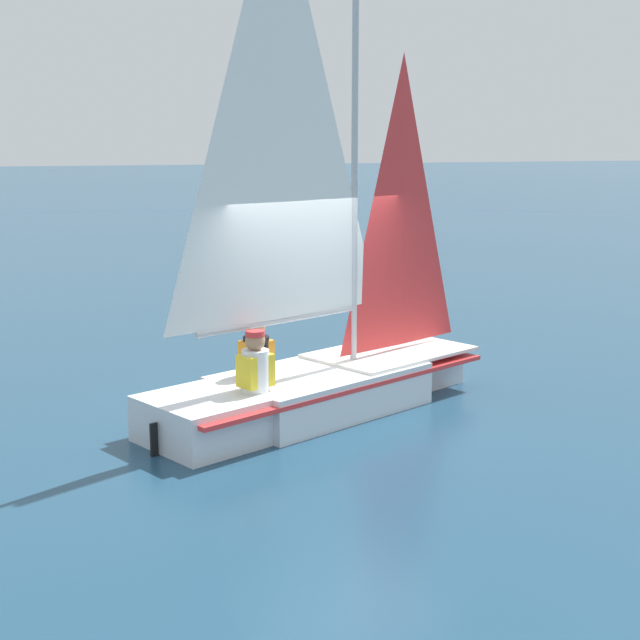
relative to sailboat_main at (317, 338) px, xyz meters
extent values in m
plane|color=navy|center=(0.04, 0.01, -0.89)|extent=(260.00, 260.00, 0.00)
cube|color=silver|center=(0.04, 0.01, -0.64)|extent=(2.78, 2.12, 0.50)
cube|color=silver|center=(1.68, 0.59, -0.64)|extent=(1.22, 1.06, 0.50)
cube|color=silver|center=(-1.60, -0.56, -0.64)|extent=(1.36, 1.45, 0.50)
cube|color=red|center=(0.04, 0.01, -0.48)|extent=(4.59, 2.76, 0.05)
cube|color=silver|center=(1.20, 0.42, -0.37)|extent=(2.32, 1.87, 0.04)
cylinder|color=#B7B7BC|center=(0.57, 0.20, 2.40)|extent=(0.08, 0.08, 5.58)
cylinder|color=#B7B7BC|center=(-0.53, -0.18, 0.29)|extent=(2.21, 0.83, 0.07)
pyramid|color=white|center=(-0.53, -0.18, 2.69)|extent=(2.10, 0.77, 4.75)
pyramid|color=red|center=(1.36, 0.47, 1.52)|extent=(1.44, 0.54, 3.61)
cube|color=black|center=(-2.14, -0.75, -0.71)|extent=(0.09, 0.05, 0.35)
cube|color=black|center=(-0.72, 0.10, -0.66)|extent=(0.34, 0.32, 0.45)
cylinder|color=black|center=(-0.72, 0.10, -0.18)|extent=(0.38, 0.38, 0.50)
cube|color=orange|center=(-0.72, 0.10, -0.16)|extent=(0.41, 0.36, 0.35)
sphere|color=#A87A56|center=(-0.72, 0.10, 0.17)|extent=(0.22, 0.22, 0.22)
cylinder|color=black|center=(-0.72, 0.10, 0.25)|extent=(0.27, 0.27, 0.06)
cube|color=black|center=(-0.97, -0.55, -0.66)|extent=(0.34, 0.32, 0.45)
cylinder|color=white|center=(-0.97, -0.55, -0.18)|extent=(0.38, 0.38, 0.50)
cube|color=yellow|center=(-0.97, -0.55, -0.16)|extent=(0.41, 0.36, 0.35)
sphere|color=#A87A56|center=(-0.97, -0.55, 0.17)|extent=(0.22, 0.22, 0.22)
cylinder|color=red|center=(-0.97, -0.55, 0.25)|extent=(0.27, 0.27, 0.06)
camera|label=1|loc=(-4.11, -9.30, 2.22)|focal=50.00mm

